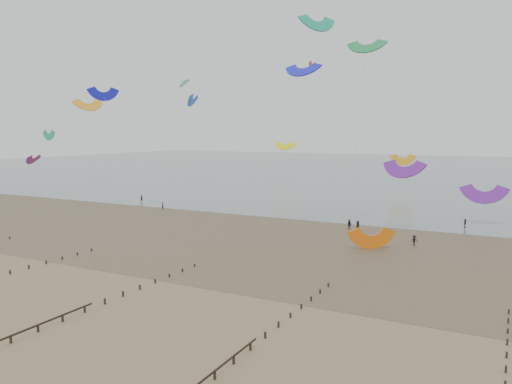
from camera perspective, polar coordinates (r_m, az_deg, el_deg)
ground at (r=58.70m, az=-17.10°, el=-10.46°), size 500.00×500.00×0.00m
sea_and_shore at (r=87.72m, az=-3.06°, el=-4.44°), size 500.00×665.00×0.03m
kitesurfer_lead at (r=113.27m, az=-10.61°, el=-1.56°), size 0.70×0.61×1.63m
kitesurfers at (r=91.44m, az=23.53°, el=-4.00°), size 115.73×24.06×1.84m
grounded_kite at (r=76.32m, az=13.05°, el=-6.32°), size 7.73×7.39×3.36m
kites_airborne at (r=134.58m, az=8.07°, el=8.27°), size 253.18×104.29×40.79m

